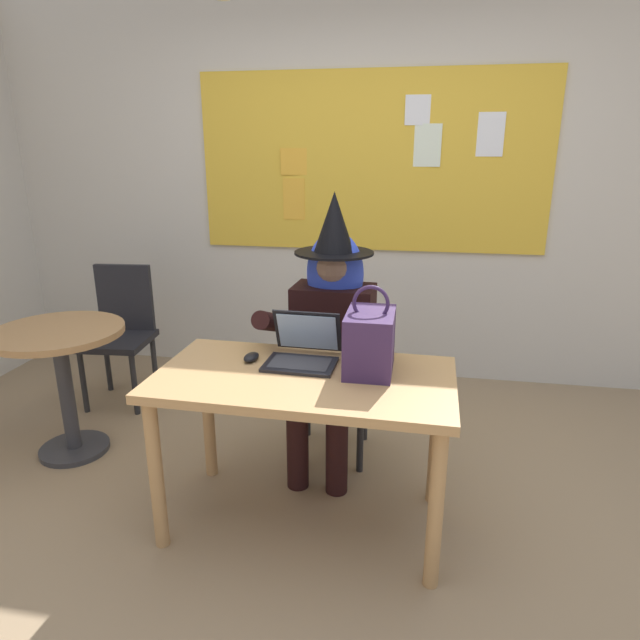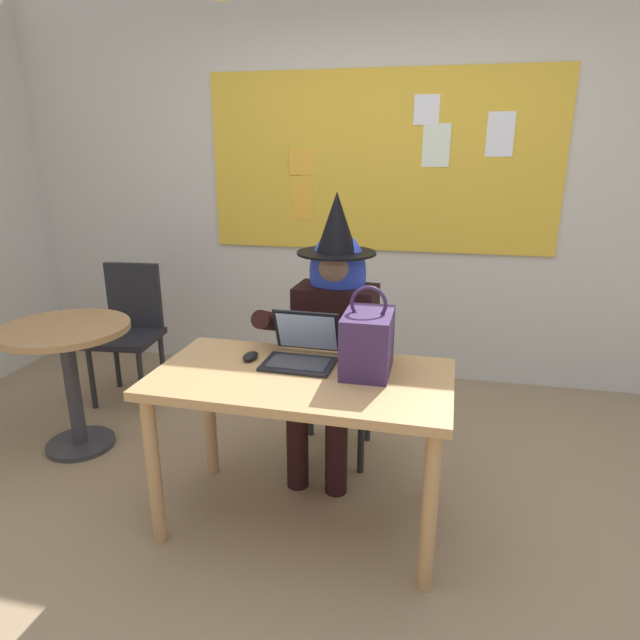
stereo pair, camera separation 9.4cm
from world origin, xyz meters
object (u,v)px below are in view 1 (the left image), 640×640
at_px(chair_at_desk, 334,365).
at_px(person_costumed, 331,322).
at_px(chair_spare_by_window, 121,326).
at_px(laptop, 303,351).
at_px(handbag, 370,341).
at_px(desk_main, 304,397).
at_px(computer_mouse, 251,357).
at_px(side_table_round, 62,363).

xyz_separation_m(chair_at_desk, person_costumed, (-0.00, -0.12, 0.29)).
bearing_deg(chair_spare_by_window, laptop, 51.88).
height_order(chair_at_desk, laptop, laptop).
xyz_separation_m(person_costumed, chair_spare_by_window, (-1.50, 0.51, -0.28)).
bearing_deg(handbag, desk_main, -160.09).
bearing_deg(computer_mouse, desk_main, -17.16).
bearing_deg(desk_main, computer_mouse, 156.69).
distance_m(desk_main, person_costumed, 0.60).
relative_size(chair_at_desk, chair_spare_by_window, 0.99).
relative_size(desk_main, handbag, 3.39).
bearing_deg(laptop, chair_at_desk, 85.86).
bearing_deg(chair_spare_by_window, desk_main, 48.59).
bearing_deg(chair_spare_by_window, chair_at_desk, 70.41).
height_order(chair_at_desk, computer_mouse, chair_at_desk).
xyz_separation_m(laptop, handbag, (0.30, -0.05, 0.09)).
height_order(laptop, handbag, handbag).
bearing_deg(chair_at_desk, side_table_round, -78.57).
distance_m(desk_main, side_table_round, 1.47).
relative_size(laptop, side_table_round, 0.44).
height_order(desk_main, chair_spare_by_window, chair_spare_by_window).
xyz_separation_m(computer_mouse, side_table_round, (-1.15, 0.25, -0.21)).
distance_m(person_costumed, computer_mouse, 0.55).
bearing_deg(handbag, chair_spare_by_window, 150.45).
height_order(chair_at_desk, person_costumed, person_costumed).
height_order(desk_main, laptop, laptop).
bearing_deg(person_costumed, laptop, -4.77).
height_order(side_table_round, chair_spare_by_window, chair_spare_by_window).
distance_m(desk_main, computer_mouse, 0.31).
relative_size(chair_at_desk, handbag, 2.36).
bearing_deg(chair_at_desk, person_costumed, -2.02).
distance_m(handbag, chair_spare_by_window, 2.04).
height_order(desk_main, chair_at_desk, chair_at_desk).
distance_m(desk_main, laptop, 0.21).
xyz_separation_m(chair_at_desk, side_table_round, (-1.44, -0.33, 0.04)).
distance_m(chair_at_desk, laptop, 0.62).
xyz_separation_m(person_costumed, laptop, (-0.06, -0.43, -0.01)).
distance_m(laptop, chair_spare_by_window, 1.75).
xyz_separation_m(person_costumed, computer_mouse, (-0.29, -0.46, -0.04)).
height_order(computer_mouse, side_table_round, computer_mouse).
distance_m(handbag, side_table_round, 1.74).
height_order(handbag, chair_spare_by_window, handbag).
relative_size(handbag, side_table_round, 0.52).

